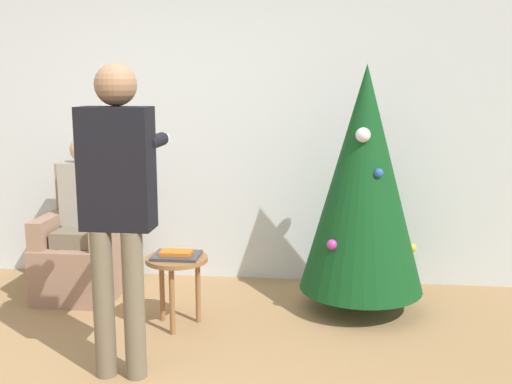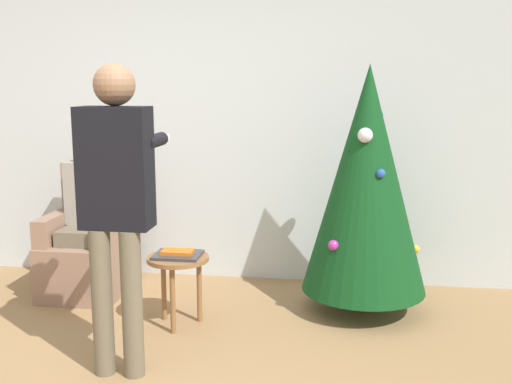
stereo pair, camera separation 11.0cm
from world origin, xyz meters
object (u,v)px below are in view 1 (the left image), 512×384
object	(u,v)px
christmas_tree	(364,180)
side_stool	(177,268)
person_seated	(82,210)
armchair	(86,250)
person_standing	(118,193)

from	to	relation	value
christmas_tree	side_stool	size ratio (longest dim) A/B	3.65
person_seated	side_stool	xyz separation A→B (m)	(0.90, -0.56, -0.27)
armchair	side_stool	size ratio (longest dim) A/B	2.06
armchair	person_seated	xyz separation A→B (m)	(0.00, -0.03, 0.34)
armchair	person_seated	size ratio (longest dim) A/B	0.82
person_standing	side_stool	world-z (taller)	person_standing
armchair	person_seated	bearing A→B (deg)	-90.00
armchair	person_seated	distance (m)	0.34
armchair	person_standing	bearing A→B (deg)	-59.86
person_seated	side_stool	size ratio (longest dim) A/B	2.53
christmas_tree	person_seated	xyz separation A→B (m)	(-2.18, 0.11, -0.30)
armchair	person_standing	size ratio (longest dim) A/B	0.57
side_stool	person_standing	bearing A→B (deg)	-101.99
christmas_tree	person_standing	distance (m)	1.84
christmas_tree	person_standing	size ratio (longest dim) A/B	1.02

